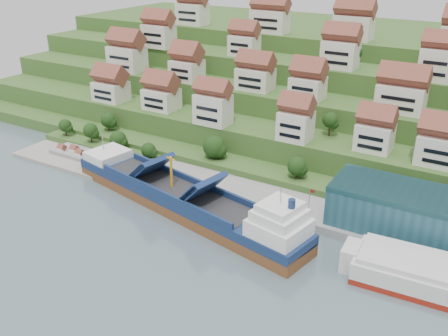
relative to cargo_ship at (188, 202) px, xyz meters
The scene contains 10 objects.
ground 11.24m from the cargo_ship, ahead, with size 300.00×300.00×0.00m, color slate.
quay 33.90m from the cargo_ship, 24.65° to the left, with size 180.00×14.00×2.20m, color gray.
pebble_beach 48.61m from the cargo_ship, 166.77° to the left, with size 45.00×20.00×1.00m, color gray.
hillside 103.50m from the cargo_ship, 84.02° to the left, with size 260.00×128.00×31.00m.
hillside_village 64.82m from the cargo_ship, 79.87° to the left, with size 159.63×65.19×28.59m.
hillside_trees 45.18m from the cargo_ship, 89.08° to the left, with size 132.27×62.40×31.16m.
flagpole 30.50m from the cargo_ship, 17.52° to the left, with size 1.28×0.16×8.00m.
beach_huts 50.24m from the cargo_ship, 168.68° to the left, with size 14.40×3.70×2.20m.
cargo_ship is the anchor object (origin of this frame).
second_ship 61.31m from the cargo_ship, ahead, with size 34.20×14.58×9.70m.
Camera 1 is at (54.14, -89.90, 63.40)m, focal length 40.00 mm.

